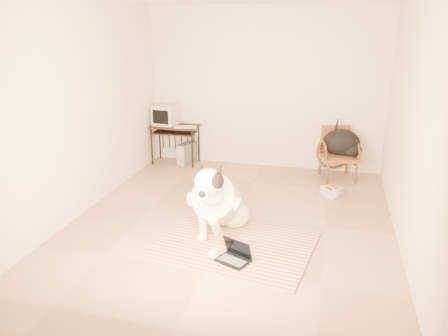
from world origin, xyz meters
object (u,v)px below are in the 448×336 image
at_px(rattan_chair, 338,153).
at_px(pc_tower, 187,153).
at_px(laptop, 235,255).
at_px(crt_monitor, 166,115).
at_px(dog, 218,202).
at_px(backpack, 343,144).
at_px(computer_desk, 175,131).

bearing_deg(rattan_chair, pc_tower, 177.20).
distance_m(laptop, crt_monitor, 3.76).
bearing_deg(pc_tower, rattan_chair, -2.80).
bearing_deg(dog, backpack, 58.63).
xyz_separation_m(dog, pc_tower, (-1.24, 2.48, -0.21)).
height_order(computer_desk, pc_tower, computer_desk).
distance_m(dog, computer_desk, 2.86).
distance_m(computer_desk, rattan_chair, 2.82).
height_order(laptop, rattan_chair, rattan_chair).
bearing_deg(pc_tower, crt_monitor, 176.84).
xyz_separation_m(dog, laptop, (0.35, -0.61, -0.32)).
distance_m(rattan_chair, backpack, 0.17).
distance_m(dog, backpack, 2.78).
relative_size(computer_desk, backpack, 1.35).
height_order(computer_desk, crt_monitor, crt_monitor).
bearing_deg(backpack, computer_desk, 178.17).
bearing_deg(rattan_chair, backpack, 11.99).
distance_m(laptop, rattan_chair, 3.15).
xyz_separation_m(rattan_chair, backpack, (0.07, 0.01, 0.16)).
bearing_deg(computer_desk, dog, -59.66).
xyz_separation_m(dog, rattan_chair, (1.38, 2.35, 0.02)).
distance_m(crt_monitor, pc_tower, 0.77).
height_order(dog, pc_tower, dog).
distance_m(dog, laptop, 0.77).
relative_size(crt_monitor, pc_tower, 1.00).
bearing_deg(rattan_chair, laptop, -109.07).
relative_size(computer_desk, crt_monitor, 1.94).
relative_size(dog, pc_tower, 3.27).
relative_size(laptop, rattan_chair, 0.49).
relative_size(laptop, backpack, 0.66).
xyz_separation_m(laptop, backpack, (1.09, 2.98, 0.50)).
height_order(pc_tower, backpack, backpack).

